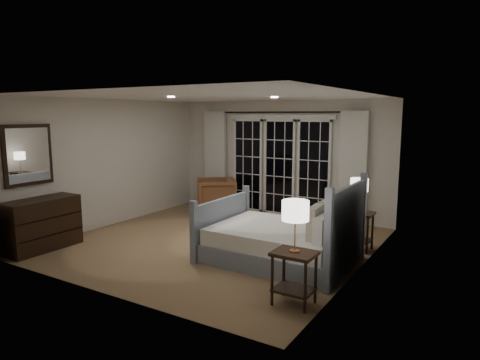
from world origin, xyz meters
The scene contains 20 objects.
floor centered at (0.00, 0.00, 0.00)m, with size 5.00×5.00×0.00m, color brown.
ceiling centered at (0.00, 0.00, 2.50)m, with size 5.00×5.00×0.00m, color white.
wall_left centered at (-2.50, 0.00, 1.25)m, with size 0.02×5.00×2.50m, color silver.
wall_right centered at (2.50, 0.00, 1.25)m, with size 0.02×5.00×2.50m, color silver.
wall_back centered at (0.00, 2.50, 1.25)m, with size 5.00×0.02×2.50m, color silver.
wall_front centered at (0.00, -2.50, 1.25)m, with size 5.00×0.02×2.50m, color silver.
french_doors centered at (0.00, 2.46, 1.09)m, with size 2.50×0.04×2.20m.
curtain_rod centered at (0.00, 2.40, 2.25)m, with size 0.03×0.03×3.50m, color black.
curtain_left centered at (-1.65, 2.38, 1.15)m, with size 0.55×0.10×2.25m, color silver.
curtain_right centered at (1.65, 2.38, 1.15)m, with size 0.55×0.10×2.25m, color silver.
downlight_a centered at (0.80, 0.60, 2.49)m, with size 0.12×0.12×0.01m, color white.
downlight_b centered at (-0.60, -0.40, 2.49)m, with size 0.12×0.12×0.01m, color white.
bed centered at (1.42, -0.28, 0.32)m, with size 2.13×1.52×1.24m.
nightstand_left centered at (2.17, -1.55, 0.42)m, with size 0.49×0.39×0.64m.
nightstand_right centered at (2.21, 0.87, 0.42)m, with size 0.49×0.39×0.63m.
lamp_left centered at (2.17, -1.55, 1.12)m, with size 0.31×0.31×0.60m.
lamp_right centered at (2.21, 0.87, 1.07)m, with size 0.29×0.29×0.55m.
armchair centered at (-1.29, 1.89, 0.39)m, with size 0.83×0.86×0.78m, color brown.
dresser centered at (-2.23, -1.80, 0.42)m, with size 0.51×1.20×0.85m.
mirror centered at (-2.47, -1.80, 1.55)m, with size 0.05×0.85×1.00m.
Camera 1 is at (4.10, -5.93, 2.21)m, focal length 32.00 mm.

